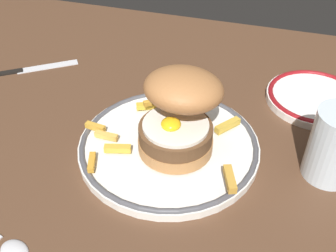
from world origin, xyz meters
TOP-DOWN VIEW (x-y plane):
  - ground_plane at (0.00, 0.00)cm, footprint 111.39×87.88cm
  - dinner_plate at (3.90, -0.42)cm, footprint 25.39×25.39cm
  - burger at (5.41, -0.09)cm, footprint 12.51×13.54cm
  - fries_pile at (2.52, 2.26)cm, footprint 23.20×20.93cm
  - water_glass at (25.24, 1.71)cm, footprint 6.61×6.61cm
  - side_plate at (23.35, 18.05)cm, footprint 15.60×15.60cm
  - knife at (-28.30, 12.00)cm, footprint 15.47×11.76cm
  - spoon at (-8.98, -20.34)cm, footprint 13.20×5.62cm

SIDE VIEW (x-z plane):
  - ground_plane at x=0.00cm, z-range -4.00..0.00cm
  - knife at x=-28.30cm, z-range -0.09..0.61cm
  - spoon at x=-8.98cm, z-range -0.09..0.81cm
  - side_plate at x=23.35cm, z-range 0.03..1.63cm
  - dinner_plate at x=3.90cm, z-range 0.04..1.64cm
  - fries_pile at x=2.52cm, z-range 1.22..4.17cm
  - water_glass at x=25.24cm, z-range -0.59..9.27cm
  - burger at x=5.41cm, z-range 1.40..13.17cm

